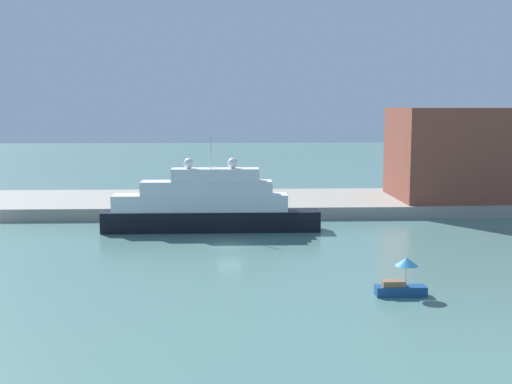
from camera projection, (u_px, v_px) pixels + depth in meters
ground at (229, 246)px, 71.80m from camera, size 400.00×400.00×0.00m
quay_dock at (229, 203)px, 97.58m from camera, size 110.00×20.23×1.62m
large_yacht at (208, 206)px, 79.93m from camera, size 25.99×3.58×11.43m
small_motorboat at (402, 281)px, 52.74m from camera, size 4.01×1.85×3.09m
harbor_building at (451, 153)px, 96.42m from camera, size 15.99×15.37×13.05m
parked_car at (153, 196)px, 94.07m from camera, size 4.26×1.71×1.46m
person_figure at (185, 197)px, 92.17m from camera, size 0.36×0.36×1.71m
mooring_bollard at (219, 203)px, 88.99m from camera, size 0.39×0.39×0.84m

